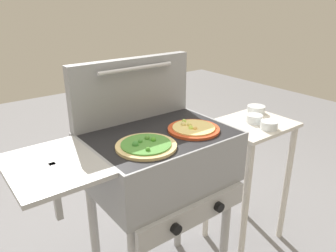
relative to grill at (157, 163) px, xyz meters
The scene contains 8 objects.
grill is the anchor object (origin of this frame).
grill_lid_open 0.37m from the grill, 86.33° to the left, with size 0.63×0.08×0.30m.
pizza_cheese 0.23m from the grill, 24.12° to the right, with size 0.23×0.23×0.03m.
pizza_veggie 0.21m from the grill, 143.18° to the right, with size 0.25×0.25×0.04m.
prep_table 0.70m from the grill, ahead, with size 0.44×0.36×0.79m.
topping_bowl_near 0.83m from the grill, ahead, with size 0.11×0.11×0.04m.
topping_bowl_far 0.68m from the grill, ahead, with size 0.09×0.09×0.04m.
topping_bowl_middle 0.67m from the grill, ahead, with size 0.09×0.09×0.04m.
Camera 1 is at (-0.79, -1.10, 1.47)m, focal length 35.42 mm.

